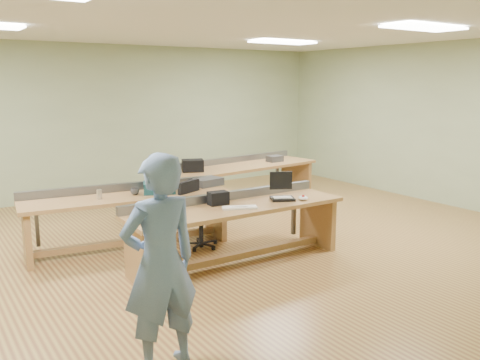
# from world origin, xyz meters

# --- Properties ---
(floor) EXTENTS (10.00, 10.00, 0.00)m
(floor) POSITION_xyz_m (0.00, 0.00, 0.00)
(floor) COLOR olive
(floor) RESTS_ON ground
(ceiling) EXTENTS (10.00, 10.00, 0.00)m
(ceiling) POSITION_xyz_m (0.00, 0.00, 3.00)
(ceiling) COLOR silver
(ceiling) RESTS_ON wall_back
(wall_back) EXTENTS (10.00, 0.04, 3.00)m
(wall_back) POSITION_xyz_m (0.00, 4.00, 1.50)
(wall_back) COLOR #9AAB81
(wall_back) RESTS_ON floor
(wall_right) EXTENTS (0.04, 8.00, 3.00)m
(wall_right) POSITION_xyz_m (5.00, 0.00, 1.50)
(wall_right) COLOR #9AAB81
(wall_right) RESTS_ON floor
(fluor_panels) EXTENTS (6.20, 3.50, 0.03)m
(fluor_panels) POSITION_xyz_m (0.00, 0.00, 2.97)
(fluor_panels) COLOR white
(fluor_panels) RESTS_ON ceiling
(workbench_front) EXTENTS (2.86, 0.77, 0.86)m
(workbench_front) POSITION_xyz_m (0.01, -0.77, 0.56)
(workbench_front) COLOR #A77846
(workbench_front) RESTS_ON floor
(workbench_mid) EXTENTS (2.87, 1.09, 0.86)m
(workbench_mid) POSITION_xyz_m (-0.91, 0.54, 0.55)
(workbench_mid) COLOR #A77846
(workbench_mid) RESTS_ON floor
(workbench_back) EXTENTS (3.35, 1.23, 0.86)m
(workbench_back) POSITION_xyz_m (1.68, 1.77, 0.57)
(workbench_back) COLOR #A77846
(workbench_back) RESTS_ON floor
(person) EXTENTS (0.65, 0.44, 1.75)m
(person) POSITION_xyz_m (-1.80, -2.48, 0.87)
(person) COLOR #6380A1
(person) RESTS_ON floor
(laptop_base) EXTENTS (0.38, 0.35, 0.03)m
(laptop_base) POSITION_xyz_m (0.67, -0.87, 0.77)
(laptop_base) COLOR black
(laptop_base) RESTS_ON workbench_front
(laptop_screen) EXTENTS (0.27, 0.15, 0.24)m
(laptop_screen) POSITION_xyz_m (0.72, -0.77, 0.99)
(laptop_screen) COLOR black
(laptop_screen) RESTS_ON laptop_base
(keyboard) EXTENTS (0.44, 0.30, 0.02)m
(keyboard) POSITION_xyz_m (-0.05, -0.94, 0.76)
(keyboard) COLOR beige
(keyboard) RESTS_ON workbench_front
(trackball_mouse) EXTENTS (0.15, 0.16, 0.06)m
(trackball_mouse) POSITION_xyz_m (0.89, -1.02, 0.78)
(trackball_mouse) COLOR white
(trackball_mouse) RESTS_ON workbench_front
(camera_bag) EXTENTS (0.26, 0.18, 0.17)m
(camera_bag) POSITION_xyz_m (-0.16, -0.63, 0.83)
(camera_bag) COLOR black
(camera_bag) RESTS_ON workbench_front
(task_chair) EXTENTS (0.65, 0.65, 0.92)m
(task_chair) POSITION_xyz_m (-0.08, 0.05, 0.34)
(task_chair) COLOR black
(task_chair) RESTS_ON floor
(parts_bin_teal) EXTENTS (0.52, 0.46, 0.15)m
(parts_bin_teal) POSITION_xyz_m (-0.48, 0.43, 0.83)
(parts_bin_teal) COLOR #143941
(parts_bin_teal) RESTS_ON workbench_mid
(parts_bin_grey) EXTENTS (0.45, 0.32, 0.11)m
(parts_bin_grey) POSITION_xyz_m (0.33, 0.48, 0.81)
(parts_bin_grey) COLOR #333335
(parts_bin_grey) RESTS_ON workbench_mid
(mug) EXTENTS (0.13, 0.13, 0.09)m
(mug) POSITION_xyz_m (-0.82, 0.49, 0.80)
(mug) COLOR #333335
(mug) RESTS_ON workbench_mid
(drinks_can) EXTENTS (0.09, 0.09, 0.13)m
(drinks_can) POSITION_xyz_m (-1.31, 0.50, 0.81)
(drinks_can) COLOR silver
(drinks_can) RESTS_ON workbench_mid
(storage_box_back) EXTENTS (0.43, 0.38, 0.21)m
(storage_box_back) POSITION_xyz_m (0.72, 1.68, 0.85)
(storage_box_back) COLOR black
(storage_box_back) RESTS_ON workbench_back
(tray_back) EXTENTS (0.29, 0.22, 0.11)m
(tray_back) POSITION_xyz_m (2.56, 1.78, 0.81)
(tray_back) COLOR #333335
(tray_back) RESTS_ON workbench_back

